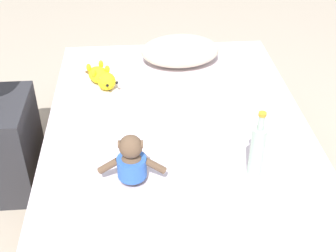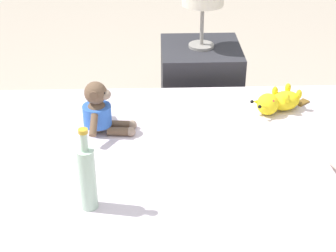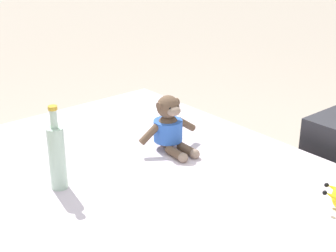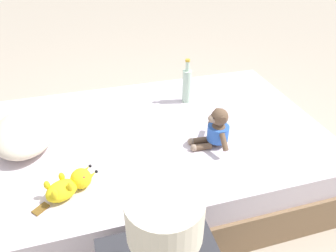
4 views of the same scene
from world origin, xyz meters
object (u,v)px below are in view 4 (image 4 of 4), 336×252
pillow (24,132)px  glass_bottle (187,85)px  bed (157,158)px  bedside_lamp (165,220)px  plush_monkey (216,131)px  plush_yellow_creature (70,185)px

pillow → glass_bottle: 1.06m
bed → bedside_lamp: 1.16m
plush_monkey → plush_yellow_creature: plush_monkey is taller
bed → bedside_lamp: bearing=167.8°
pillow → bedside_lamp: size_ratio=1.29×
pillow → plush_monkey: 1.08m
plush_monkey → pillow: bearing=73.7°
plush_yellow_creature → glass_bottle: (0.68, -0.81, 0.08)m
bed → glass_bottle: size_ratio=6.65×
pillow → plush_monkey: size_ratio=1.71×
plush_monkey → bed: bearing=52.0°
plush_yellow_creature → bed: bearing=-53.0°
bed → pillow: bearing=84.2°
bed → pillow: (0.08, 0.75, 0.30)m
bed → glass_bottle: (0.29, -0.29, 0.34)m
bedside_lamp → plush_yellow_creature: bearing=27.6°
glass_bottle → pillow: bearing=101.7°
bed → plush_monkey: bearing=-128.0°
plush_yellow_creature → bedside_lamp: bearing=-152.4°
pillow → bedside_lamp: (-1.04, -0.54, 0.31)m
plush_monkey → glass_bottle: bearing=-0.1°
pillow → plush_yellow_creature: (-0.46, -0.24, -0.03)m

